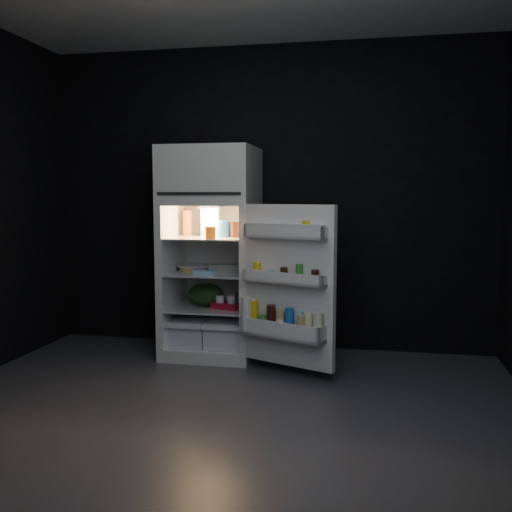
% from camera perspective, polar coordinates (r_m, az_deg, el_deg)
% --- Properties ---
extents(floor, '(4.00, 3.40, 0.00)m').
position_cam_1_polar(floor, '(3.76, -3.63, -15.39)').
color(floor, '#47474B').
rests_on(floor, ground).
extents(wall_back, '(4.00, 0.00, 2.70)m').
position_cam_1_polar(wall_back, '(5.16, 1.15, 5.79)').
color(wall_back, black).
rests_on(wall_back, ground).
extents(wall_front, '(4.00, 0.00, 2.70)m').
position_cam_1_polar(wall_front, '(1.91, -17.17, 5.08)').
color(wall_front, black).
rests_on(wall_front, ground).
extents(refrigerator, '(0.76, 0.71, 1.78)m').
position_cam_1_polar(refrigerator, '(4.90, -4.43, 1.14)').
color(refrigerator, white).
rests_on(refrigerator, ground).
extents(fridge_door, '(0.74, 0.46, 1.22)m').
position_cam_1_polar(fridge_door, '(4.28, 3.08, -3.37)').
color(fridge_door, white).
rests_on(fridge_door, ground).
extents(milk_jug, '(0.17, 0.17, 0.24)m').
position_cam_1_polar(milk_jug, '(4.95, -4.55, 3.40)').
color(milk_jug, white).
rests_on(milk_jug, refrigerator).
extents(mayo_jar, '(0.12, 0.12, 0.14)m').
position_cam_1_polar(mayo_jar, '(4.83, -3.17, 2.75)').
color(mayo_jar, blue).
rests_on(mayo_jar, refrigerator).
extents(jam_jar, '(0.12, 0.12, 0.13)m').
position_cam_1_polar(jam_jar, '(4.77, -2.04, 2.65)').
color(jam_jar, black).
rests_on(jam_jar, refrigerator).
extents(amber_bottle, '(0.09, 0.09, 0.22)m').
position_cam_1_polar(amber_bottle, '(5.02, -6.87, 3.30)').
color(amber_bottle, '#C2551F').
rests_on(amber_bottle, refrigerator).
extents(small_carton, '(0.09, 0.08, 0.10)m').
position_cam_1_polar(small_carton, '(4.61, -4.58, 2.33)').
color(small_carton, '#C15D16').
rests_on(small_carton, refrigerator).
extents(egg_carton, '(0.27, 0.14, 0.07)m').
position_cam_1_polar(egg_carton, '(4.83, -3.15, -1.25)').
color(egg_carton, gray).
rests_on(egg_carton, refrigerator).
extents(pie, '(0.34, 0.34, 0.04)m').
position_cam_1_polar(pie, '(4.97, -6.12, -1.24)').
color(pie, tan).
rests_on(pie, refrigerator).
extents(flat_package, '(0.20, 0.12, 0.04)m').
position_cam_1_polar(flat_package, '(4.69, -5.13, -1.67)').
color(flat_package, '#91C2E0').
rests_on(flat_package, refrigerator).
extents(wrapped_pkg, '(0.11, 0.09, 0.05)m').
position_cam_1_polar(wrapped_pkg, '(4.94, -1.33, -1.19)').
color(wrapped_pkg, beige).
rests_on(wrapped_pkg, refrigerator).
extents(produce_bag, '(0.37, 0.33, 0.20)m').
position_cam_1_polar(produce_bag, '(4.94, -5.03, -3.88)').
color(produce_bag, '#193815').
rests_on(produce_bag, refrigerator).
extents(yogurt_tray, '(0.28, 0.21, 0.05)m').
position_cam_1_polar(yogurt_tray, '(4.82, -2.95, -4.98)').
color(yogurt_tray, '#B20F29').
rests_on(yogurt_tray, refrigerator).
extents(small_can_red, '(0.08, 0.08, 0.09)m').
position_cam_1_polar(small_can_red, '(5.06, -1.57, -4.23)').
color(small_can_red, '#B20F29').
rests_on(small_can_red, refrigerator).
extents(small_can_silver, '(0.08, 0.08, 0.09)m').
position_cam_1_polar(small_can_silver, '(5.04, -1.76, -4.28)').
color(small_can_silver, silver).
rests_on(small_can_silver, refrigerator).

